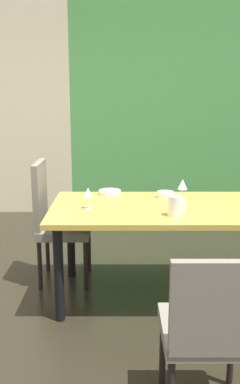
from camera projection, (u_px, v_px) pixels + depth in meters
The scene contains 11 objects.
ground_plane at pixel (79, 322), 3.08m from camera, with size 6.25×5.97×0.02m, color black.
garden_window_panel at pixel (204, 110), 5.62m from camera, with size 3.48×0.10×2.76m, color #488F45.
dining_table at pixel (176, 216), 3.32m from camera, with size 1.93×0.97×0.75m.
chair_head_near at pixel (210, 327), 2.04m from camera, with size 0.44×0.44×0.91m.
chair_left_far at pixel (55, 218), 3.65m from camera, with size 0.45×0.44×1.05m.
wine_glass_south at pixel (89, 193), 3.22m from camera, with size 0.07×0.07×0.16m.
wine_glass_right at pixel (184, 185), 3.52m from camera, with size 0.08×0.08×0.16m.
serving_bowl_corner at pixel (167, 194), 3.58m from camera, with size 0.14×0.14×0.05m, color silver.
serving_bowl_rear at pixel (111, 192), 3.69m from camera, with size 0.19×0.19×0.04m, color silver.
cup_north at pixel (182, 205), 3.19m from camera, with size 0.08×0.08×0.07m, color white.
pitcher_left at pixel (176, 206), 3.03m from camera, with size 0.11×0.10×0.15m.
Camera 1 is at (0.30, -2.79, 1.61)m, focal length 40.00 mm.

